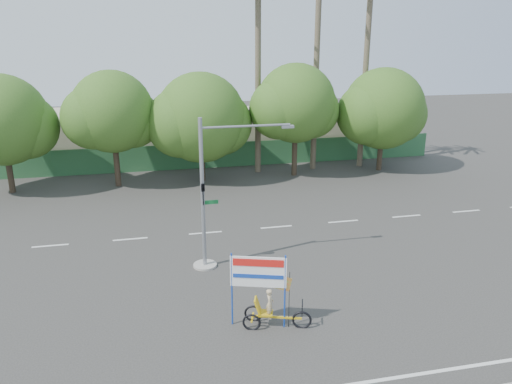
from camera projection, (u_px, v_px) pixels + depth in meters
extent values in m
plane|color=#33302D|center=(278.00, 303.00, 20.19)|extent=(120.00, 120.00, 0.00)
cube|color=#336B3D|center=(210.00, 155.00, 39.85)|extent=(38.00, 0.08, 2.00)
cube|color=#BCB395|center=(84.00, 137.00, 41.69)|extent=(12.00, 8.00, 4.00)
cube|color=#BCB395|center=(291.00, 131.00, 45.42)|extent=(14.00, 8.00, 3.60)
cylinder|color=#473828|center=(9.00, 167.00, 33.52)|extent=(0.40, 0.40, 3.52)
sphere|color=#2B5418|center=(2.00, 120.00, 32.53)|extent=(6.00, 6.00, 6.00)
sphere|color=#2B5418|center=(26.00, 127.00, 33.25)|extent=(4.32, 4.32, 4.32)
cylinder|color=#473828|center=(116.00, 160.00, 34.91)|extent=(0.40, 0.40, 3.74)
sphere|color=#2B5418|center=(112.00, 112.00, 33.86)|extent=(5.60, 5.60, 5.60)
sphere|color=#2B5418|center=(132.00, 119.00, 34.58)|extent=(4.03, 4.03, 4.03)
sphere|color=#2B5418|center=(93.00, 118.00, 33.47)|extent=(4.26, 4.26, 4.26)
cylinder|color=#473828|center=(202.00, 159.00, 36.20)|extent=(0.40, 0.40, 3.30)
sphere|color=#2B5418|center=(201.00, 118.00, 35.27)|extent=(6.40, 6.40, 6.40)
sphere|color=#2B5418|center=(220.00, 123.00, 36.01)|extent=(4.61, 4.61, 4.61)
sphere|color=#2B5418|center=(181.00, 123.00, 34.84)|extent=(4.86, 4.86, 4.86)
cylinder|color=#473828|center=(295.00, 150.00, 37.54)|extent=(0.40, 0.40, 3.87)
sphere|color=#2B5418|center=(296.00, 103.00, 36.45)|extent=(5.80, 5.80, 5.80)
sphere|color=#2B5418|center=(311.00, 110.00, 37.18)|extent=(4.18, 4.18, 4.18)
sphere|color=#2B5418|center=(279.00, 109.00, 36.06)|extent=(4.41, 4.41, 4.41)
cylinder|color=#473828|center=(380.00, 149.00, 39.03)|extent=(0.40, 0.40, 3.43)
sphere|color=#2B5418|center=(383.00, 109.00, 38.06)|extent=(6.20, 6.20, 6.20)
sphere|color=#2B5418|center=(398.00, 115.00, 38.80)|extent=(4.46, 4.46, 4.46)
sphere|color=#2B5418|center=(368.00, 114.00, 37.64)|extent=(4.71, 4.71, 4.71)
cylinder|color=#70604C|center=(317.00, 59.00, 37.31)|extent=(0.44, 0.44, 17.00)
cylinder|color=#70604C|center=(365.00, 72.00, 38.43)|extent=(0.44, 0.44, 15.00)
cylinder|color=#70604C|center=(258.00, 80.00, 36.85)|extent=(0.44, 0.44, 14.00)
cylinder|color=gray|center=(205.00, 265.00, 23.38)|extent=(1.10, 1.10, 0.10)
cylinder|color=gray|center=(203.00, 195.00, 22.32)|extent=(0.18, 0.18, 7.00)
cylinder|color=gray|center=(246.00, 126.00, 21.78)|extent=(4.00, 0.10, 0.10)
cube|color=gray|center=(288.00, 127.00, 22.20)|extent=(0.55, 0.20, 0.12)
imported|color=black|center=(203.00, 195.00, 22.08)|extent=(0.16, 0.20, 1.00)
cube|color=#14662D|center=(211.00, 202.00, 22.50)|extent=(0.70, 0.04, 0.18)
torus|color=black|center=(302.00, 320.00, 18.45)|extent=(0.72, 0.31, 0.73)
torus|color=black|center=(253.00, 314.00, 18.91)|extent=(0.68, 0.29, 0.69)
torus|color=black|center=(252.00, 322.00, 18.34)|extent=(0.68, 0.29, 0.69)
cube|color=gold|center=(277.00, 317.00, 18.52)|extent=(1.77, 0.63, 0.06)
cube|color=gold|center=(252.00, 317.00, 18.62)|extent=(0.26, 0.64, 0.05)
cube|color=gold|center=(265.00, 313.00, 18.51)|extent=(0.65, 0.60, 0.06)
cube|color=gold|center=(258.00, 305.00, 18.44)|extent=(0.37, 0.51, 0.59)
cylinder|color=black|center=(302.00, 310.00, 18.32)|extent=(0.04, 0.04, 0.60)
cube|color=black|center=(302.00, 303.00, 18.23)|extent=(0.19, 0.48, 0.04)
imported|color=#CCB284|center=(270.00, 303.00, 18.37)|extent=(0.40, 0.49, 1.17)
cylinder|color=#1843BA|center=(232.00, 289.00, 18.34)|extent=(0.08, 0.08, 2.92)
cylinder|color=#1843BA|center=(285.00, 292.00, 18.16)|extent=(0.08, 0.08, 2.92)
cube|color=white|center=(258.00, 272.00, 18.01)|extent=(1.97, 0.68, 1.19)
cube|color=red|center=(258.00, 263.00, 17.86)|extent=(1.76, 0.58, 0.28)
cube|color=#1843BA|center=(258.00, 277.00, 18.03)|extent=(1.76, 0.58, 0.15)
cylinder|color=black|center=(289.00, 300.00, 18.24)|extent=(0.03, 0.03, 2.27)
cube|color=red|center=(279.00, 282.00, 18.06)|extent=(0.92, 0.32, 0.71)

